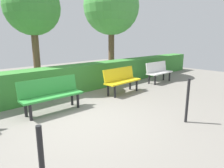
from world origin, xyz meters
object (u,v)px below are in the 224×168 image
Objects in this scene: bench_green at (51,93)px; bench_white at (158,71)px; bench_yellow at (121,79)px; tree_near at (111,7)px; tree_mid at (32,8)px.

bench_white is at bearing -177.80° from bench_green.
bench_yellow is (2.40, 0.07, 0.00)m from bench_white.
bench_yellow and bench_green have the same top height.
bench_yellow is at bearing 2.94° from bench_white.
bench_white is 0.30× the size of tree_near.
bench_yellow is 0.38× the size of tree_mid.
bench_white is at bearing 94.57° from tree_near.
tree_near is at bearing -84.26° from bench_white.
bench_white is 0.88× the size of bench_green.
bench_yellow is at bearing 51.38° from tree_near.
tree_mid is at bearing -30.80° from bench_white.
tree_near reaches higher than bench_yellow.
bench_yellow is 4.50m from tree_near.
bench_green is 6.16m from tree_near.
tree_mid is (3.92, 0.08, -0.44)m from tree_near.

